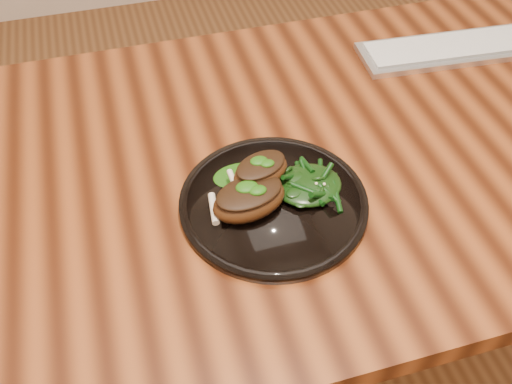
{
  "coord_description": "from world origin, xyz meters",
  "views": [
    {
      "loc": [
        -0.25,
        -0.66,
        1.4
      ],
      "look_at": [
        -0.09,
        -0.1,
        0.78
      ],
      "focal_mm": 40.0,
      "sensor_mm": 36.0,
      "label": 1
    }
  ],
  "objects_px": {
    "greens_heap": "(308,182)",
    "lamb_chop_front": "(249,199)",
    "desk": "(287,186)",
    "plate": "(273,203)",
    "keyboard": "(452,49)"
  },
  "relations": [
    {
      "from": "desk",
      "to": "greens_heap",
      "type": "bearing_deg",
      "value": -93.18
    },
    {
      "from": "keyboard",
      "to": "greens_heap",
      "type": "bearing_deg",
      "value": -144.37
    },
    {
      "from": "greens_heap",
      "to": "keyboard",
      "type": "relative_size",
      "value": 0.27
    },
    {
      "from": "desk",
      "to": "plate",
      "type": "distance_m",
      "value": 0.16
    },
    {
      "from": "greens_heap",
      "to": "keyboard",
      "type": "distance_m",
      "value": 0.52
    },
    {
      "from": "keyboard",
      "to": "lamb_chop_front",
      "type": "bearing_deg",
      "value": -148.61
    },
    {
      "from": "lamb_chop_front",
      "to": "greens_heap",
      "type": "xyz_separation_m",
      "value": [
        0.1,
        0.02,
        -0.01
      ]
    },
    {
      "from": "desk",
      "to": "plate",
      "type": "xyz_separation_m",
      "value": [
        -0.06,
        -0.11,
        0.09
      ]
    },
    {
      "from": "plate",
      "to": "lamb_chop_front",
      "type": "distance_m",
      "value": 0.05
    },
    {
      "from": "greens_heap",
      "to": "lamb_chop_front",
      "type": "bearing_deg",
      "value": -171.14
    },
    {
      "from": "plate",
      "to": "lamb_chop_front",
      "type": "height_order",
      "value": "lamb_chop_front"
    },
    {
      "from": "desk",
      "to": "plate",
      "type": "bearing_deg",
      "value": -119.57
    },
    {
      "from": "plate",
      "to": "greens_heap",
      "type": "height_order",
      "value": "greens_heap"
    },
    {
      "from": "lamb_chop_front",
      "to": "keyboard",
      "type": "bearing_deg",
      "value": 31.39
    },
    {
      "from": "desk",
      "to": "greens_heap",
      "type": "xyz_separation_m",
      "value": [
        -0.01,
        -0.1,
        0.12
      ]
    }
  ]
}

